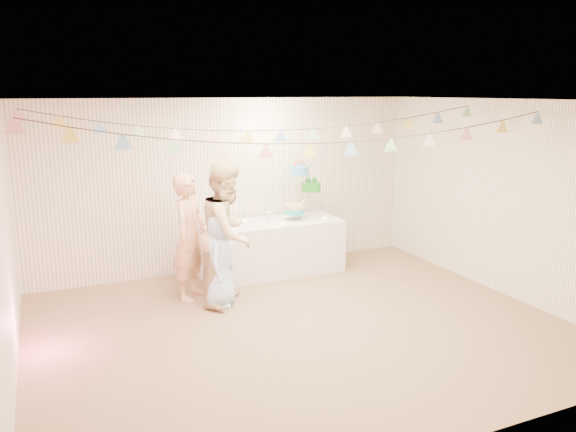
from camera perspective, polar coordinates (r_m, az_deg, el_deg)
name	(u,v)px	position (r m, az deg, el deg)	size (l,w,h in m)	color
floor	(300,327)	(6.68, 1.26, -11.21)	(6.00, 6.00, 0.00)	#836247
ceiling	(301,100)	(6.12, 1.37, 11.68)	(6.00, 6.00, 0.00)	beige
back_wall	(230,185)	(8.56, -5.88, 3.13)	(6.00, 6.00, 0.00)	white
front_wall	(449,289)	(4.24, 16.04, -7.14)	(6.00, 6.00, 0.00)	white
left_wall	(2,249)	(5.71, -27.07, -2.98)	(5.00, 5.00, 0.00)	white
right_wall	(504,198)	(8.01, 21.11, 1.69)	(5.00, 5.00, 0.00)	white
table	(271,247)	(8.47, -1.78, -3.18)	(2.11, 0.85, 0.79)	white
cake_stand	(302,194)	(8.56, 1.47, 2.27)	(0.74, 0.44, 0.83)	silver
cake_bottom	(295,216)	(8.51, 0.72, -0.05)	(0.31, 0.31, 0.15)	#26B1B3
cake_middle	(310,196)	(8.72, 2.28, 2.07)	(0.27, 0.27, 0.22)	#1D821C
cake_top_tier	(300,181)	(8.47, 1.20, 3.61)	(0.25, 0.25, 0.19)	#3F8CC8
platter	(239,228)	(8.16, -4.97, -1.20)	(0.34, 0.34, 0.02)	white
posy	(269,219)	(8.41, -1.95, -0.27)	(0.14, 0.14, 0.15)	white
person_adult_a	(190,237)	(7.43, -9.94, -2.11)	(0.61, 0.40, 1.67)	#EAA47A
person_adult_b	(228,233)	(7.21, -6.16, -1.77)	(0.89, 0.70, 1.84)	#DCBB87
person_child	(220,259)	(7.19, -6.95, -4.36)	(0.60, 0.39, 1.23)	#B4D4FF
bunting_back	(264,119)	(7.13, -2.49, 9.79)	(5.60, 1.10, 0.40)	pink
bunting_front	(309,128)	(5.95, 2.20, 8.95)	(5.60, 0.90, 0.36)	#72A5E5
tealight_0	(222,228)	(7.97, -6.72, -1.22)	(0.04, 0.04, 0.03)	#FFD88C
tealight_1	(244,220)	(8.41, -4.47, -0.43)	(0.04, 0.04, 0.03)	#FFD88C
tealight_2	(282,223)	(8.21, -0.57, -0.72)	(0.04, 0.04, 0.03)	#FFD88C
tealight_3	(286,216)	(8.70, -0.22, 0.04)	(0.04, 0.04, 0.03)	#FFD88C
tealight_4	(325,218)	(8.55, 3.75, -0.21)	(0.04, 0.04, 0.03)	#FFD88C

